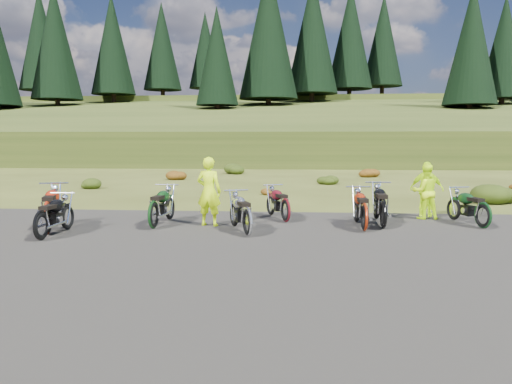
# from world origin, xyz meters

# --- Properties ---
(ground) EXTENTS (300.00, 300.00, 0.00)m
(ground) POSITION_xyz_m (0.00, 0.00, 0.00)
(ground) COLOR #394015
(ground) RESTS_ON ground
(gravel_pad) EXTENTS (20.00, 12.00, 0.04)m
(gravel_pad) POSITION_xyz_m (0.00, -2.00, 0.00)
(gravel_pad) COLOR black
(gravel_pad) RESTS_ON ground
(hill_slope) EXTENTS (300.00, 45.97, 9.37)m
(hill_slope) POSITION_xyz_m (0.00, 50.00, 0.00)
(hill_slope) COLOR #2A3712
(hill_slope) RESTS_ON ground
(hill_plateau) EXTENTS (300.00, 90.00, 9.17)m
(hill_plateau) POSITION_xyz_m (0.00, 110.00, 0.00)
(hill_plateau) COLOR #2A3712
(hill_plateau) RESTS_ON ground
(conifer_15) EXTENTS (7.92, 7.92, 20.00)m
(conifer_15) POSITION_xyz_m (-45.00, 76.00, 20.16)
(conifer_15) COLOR black
(conifer_15) RESTS_ON ground
(conifer_17) EXTENTS (7.04, 7.04, 18.00)m
(conifer_17) POSITION_xyz_m (-33.00, 57.00, 15.97)
(conifer_17) COLOR black
(conifer_17) RESTS_ON ground
(conifer_18) EXTENTS (6.60, 6.60, 17.00)m
(conifer_18) POSITION_xyz_m (-27.00, 63.00, 16.66)
(conifer_18) COLOR black
(conifer_18) RESTS_ON ground
(conifer_19) EXTENTS (6.16, 6.16, 16.00)m
(conifer_19) POSITION_xyz_m (-21.00, 69.00, 17.36)
(conifer_19) COLOR black
(conifer_19) RESTS_ON ground
(conifer_20) EXTENTS (5.72, 5.72, 15.00)m
(conifer_20) POSITION_xyz_m (-15.00, 75.00, 17.65)
(conifer_20) COLOR black
(conifer_20) RESTS_ON ground
(conifer_21) EXTENTS (5.28, 5.28, 14.00)m
(conifer_21) POSITION_xyz_m (-9.00, 50.00, 12.56)
(conifer_21) COLOR black
(conifer_21) RESTS_ON ground
(conifer_22) EXTENTS (7.92, 7.92, 20.00)m
(conifer_22) POSITION_xyz_m (-3.00, 56.00, 16.77)
(conifer_22) COLOR black
(conifer_22) RESTS_ON ground
(conifer_23) EXTENTS (7.48, 7.48, 19.00)m
(conifer_23) POSITION_xyz_m (3.00, 62.00, 17.47)
(conifer_23) COLOR black
(conifer_23) RESTS_ON ground
(conifer_24) EXTENTS (7.04, 7.04, 18.00)m
(conifer_24) POSITION_xyz_m (9.00, 68.00, 18.16)
(conifer_24) COLOR black
(conifer_24) RESTS_ON ground
(conifer_25) EXTENTS (6.60, 6.60, 17.00)m
(conifer_25) POSITION_xyz_m (15.00, 74.00, 18.66)
(conifer_25) COLOR black
(conifer_25) RESTS_ON ground
(conifer_26) EXTENTS (6.16, 6.16, 16.00)m
(conifer_26) POSITION_xyz_m (21.00, 49.00, 13.37)
(conifer_26) COLOR black
(conifer_26) RESTS_ON ground
(conifer_27) EXTENTS (5.72, 5.72, 15.00)m
(conifer_27) POSITION_xyz_m (27.00, 55.00, 14.06)
(conifer_27) COLOR black
(conifer_27) RESTS_ON ground
(shrub_1) EXTENTS (1.03, 1.03, 0.61)m
(shrub_1) POSITION_xyz_m (-9.10, 11.30, 0.31)
(shrub_1) COLOR #21350D
(shrub_1) RESTS_ON ground
(shrub_2) EXTENTS (1.30, 1.30, 0.77)m
(shrub_2) POSITION_xyz_m (-6.20, 16.60, 0.38)
(shrub_2) COLOR maroon
(shrub_2) RESTS_ON ground
(shrub_3) EXTENTS (1.56, 1.56, 0.92)m
(shrub_3) POSITION_xyz_m (-3.30, 21.90, 0.46)
(shrub_3) COLOR #21350D
(shrub_3) RESTS_ON ground
(shrub_4) EXTENTS (0.77, 0.77, 0.45)m
(shrub_4) POSITION_xyz_m (-0.40, 9.20, 0.23)
(shrub_4) COLOR maroon
(shrub_4) RESTS_ON ground
(shrub_5) EXTENTS (1.03, 1.03, 0.61)m
(shrub_5) POSITION_xyz_m (2.50, 14.50, 0.31)
(shrub_5) COLOR #21350D
(shrub_5) RESTS_ON ground
(shrub_6) EXTENTS (1.30, 1.30, 0.77)m
(shrub_6) POSITION_xyz_m (5.40, 19.80, 0.38)
(shrub_6) COLOR maroon
(shrub_6) RESTS_ON ground
(shrub_7) EXTENTS (1.56, 1.56, 0.92)m
(shrub_7) POSITION_xyz_m (8.30, 7.10, 0.46)
(shrub_7) COLOR #21350D
(shrub_7) RESTS_ON ground
(motorcycle_0) EXTENTS (0.67, 1.98, 1.03)m
(motorcycle_0) POSITION_xyz_m (-5.04, -1.03, 0.00)
(motorcycle_0) COLOR black
(motorcycle_0) RESTS_ON ground
(motorcycle_1) EXTENTS (1.47, 2.44, 1.21)m
(motorcycle_1) POSITION_xyz_m (-5.25, -0.33, 0.00)
(motorcycle_1) COLOR #9F1F0B
(motorcycle_1) RESTS_ON ground
(motorcycle_2) EXTENTS (0.82, 2.14, 1.10)m
(motorcycle_2) POSITION_xyz_m (-2.85, 0.66, 0.00)
(motorcycle_2) COLOR black
(motorcycle_2) RESTS_ON ground
(motorcycle_3) EXTENTS (1.36, 2.12, 1.05)m
(motorcycle_3) POSITION_xyz_m (-0.28, -0.15, 0.00)
(motorcycle_3) COLOR #AEAEB3
(motorcycle_3) RESTS_ON ground
(motorcycle_4) EXTENTS (1.32, 2.03, 1.01)m
(motorcycle_4) POSITION_xyz_m (0.59, 2.01, 0.00)
(motorcycle_4) COLOR #540E15
(motorcycle_4) RESTS_ON ground
(motorcycle_5) EXTENTS (0.81, 2.25, 1.17)m
(motorcycle_5) POSITION_xyz_m (3.19, 1.16, 0.00)
(motorcycle_5) COLOR black
(motorcycle_5) RESTS_ON ground
(motorcycle_6) EXTENTS (0.75, 2.09, 1.08)m
(motorcycle_6) POSITION_xyz_m (2.64, 0.71, 0.00)
(motorcycle_6) COLOR maroon
(motorcycle_6) RESTS_ON ground
(motorcycle_7) EXTENTS (1.19, 2.07, 1.03)m
(motorcycle_7) POSITION_xyz_m (5.82, 1.42, 0.00)
(motorcycle_7) COLOR black
(motorcycle_7) RESTS_ON ground
(person_middle) EXTENTS (0.76, 0.58, 1.88)m
(person_middle) POSITION_xyz_m (-1.47, 1.24, 0.94)
(person_middle) COLOR #C4F20C
(person_middle) RESTS_ON ground
(person_right_a) EXTENTS (0.85, 0.70, 1.62)m
(person_right_a) POSITION_xyz_m (4.68, 2.92, 0.81)
(person_right_a) COLOR #C4F20C
(person_right_a) RESTS_ON ground
(person_right_b) EXTENTS (1.06, 0.78, 1.67)m
(person_right_b) POSITION_xyz_m (4.85, 3.40, 0.84)
(person_right_b) COLOR #C4F20C
(person_right_b) RESTS_ON ground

